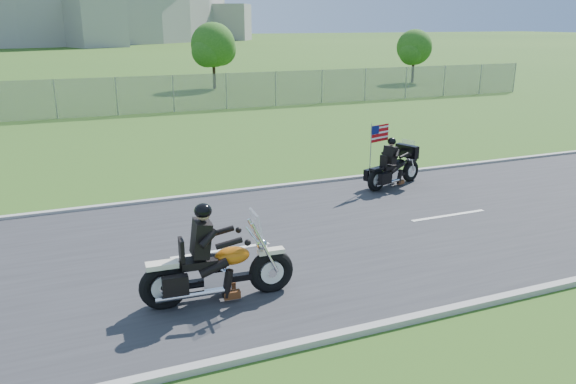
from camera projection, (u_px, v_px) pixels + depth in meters
name	position (u px, v px, depth m)	size (l,w,h in m)	color
ground	(306.00, 239.00, 12.88)	(420.00, 420.00, 0.00)	#294D18
road	(306.00, 238.00, 12.87)	(120.00, 8.00, 0.04)	#28282B
curb_north	(249.00, 190.00, 16.45)	(120.00, 0.18, 0.12)	#9E9B93
curb_south	(405.00, 321.00, 9.28)	(120.00, 0.18, 0.12)	#9E9B93
fence	(55.00, 99.00, 28.46)	(60.00, 0.03, 2.00)	gray
tree_fence_near	(214.00, 47.00, 40.78)	(3.52, 3.28, 4.75)	#382316
tree_fence_far	(414.00, 49.00, 44.92)	(3.08, 2.87, 4.20)	#382316
motorcycle_lead	(216.00, 271.00, 9.87)	(2.79, 0.75, 1.87)	black
motorcycle_follow	(394.00, 170.00, 16.79)	(2.23, 1.09, 1.91)	black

